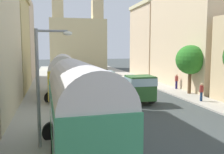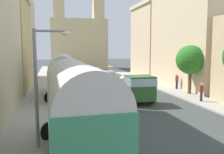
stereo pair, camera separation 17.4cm
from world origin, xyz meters
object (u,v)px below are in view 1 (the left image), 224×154
car_0 (108,76)px  car_1 (94,72)px  pedestrian_3 (201,92)px  streetlamp_near (43,78)px  parked_bus_0 (80,107)px  car_3 (79,75)px  cargo_truck_0 (135,87)px  pedestrian_2 (177,81)px  parked_bus_1 (63,74)px  car_2 (95,92)px

car_0 → car_1: 7.58m
pedestrian_3 → streetlamp_near: 15.27m
parked_bus_0 → pedestrian_3: (11.69, 8.85, -1.37)m
car_0 → car_3: bearing=144.2°
car_0 → streetlamp_near: (-8.11, -22.51, 2.66)m
car_0 → car_3: 4.63m
cargo_truck_0 → pedestrian_2: 8.04m
parked_bus_1 → car_1: parked_bus_1 is taller
car_3 → pedestrian_3: pedestrian_3 is taller
parked_bus_0 → cargo_truck_0: (6.20, 10.88, -1.07)m
parked_bus_0 → cargo_truck_0: size_ratio=1.16×
cargo_truck_0 → pedestrian_2: size_ratio=3.92×
car_3 → car_2: bearing=-90.6°
car_2 → pedestrian_3: (9.00, -2.97, 0.20)m
parked_bus_0 → pedestrian_3: bearing=37.1°
parked_bus_1 → car_3: (2.89, 12.48, -1.52)m
parked_bus_1 → pedestrian_2: parked_bus_1 is taller
car_3 → parked_bus_1: bearing=-103.0°
pedestrian_2 → car_2: bearing=-160.3°
cargo_truck_0 → car_0: size_ratio=1.69×
pedestrian_3 → car_3: bearing=116.2°
cargo_truck_0 → car_2: bearing=164.9°
parked_bus_0 → car_1: size_ratio=1.90×
parked_bus_0 → parked_bus_1: parked_bus_0 is taller
cargo_truck_0 → pedestrian_3: size_ratio=4.13×
car_2 → pedestrian_2: 10.75m
streetlamp_near → car_0: bearing=70.2°
parked_bus_0 → parked_bus_1: (-0.03, 14.31, -0.06)m
parked_bus_0 → pedestrian_2: (12.80, 15.45, -1.32)m
parked_bus_0 → pedestrian_2: bearing=50.4°
parked_bus_0 → car_0: size_ratio=1.97×
car_3 → pedestrian_2: size_ratio=2.32×
pedestrian_2 → streetlamp_near: size_ratio=0.32×
parked_bus_0 → car_2: size_ratio=1.91×
parked_bus_0 → parked_bus_1: size_ratio=0.96×
parked_bus_1 → pedestrian_2: size_ratio=4.76×
pedestrian_2 → pedestrian_3: size_ratio=1.05×
car_0 → car_3: car_0 is taller
car_1 → car_2: car_2 is taller
car_2 → car_0: bearing=72.3°
parked_bus_0 → cargo_truck_0: bearing=60.3°
car_3 → streetlamp_near: (-4.36, -25.21, 2.68)m
parked_bus_0 → parked_bus_1: 14.31m
car_0 → car_2: bearing=-107.7°
car_0 → pedestrian_3: (5.08, -15.23, 0.20)m
streetlamp_near → pedestrian_2: bearing=44.1°
parked_bus_1 → car_1: bearing=70.9°
pedestrian_3 → streetlamp_near: streetlamp_near is taller
cargo_truck_0 → car_3: bearing=101.9°
car_2 → car_3: size_ratio=1.03×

